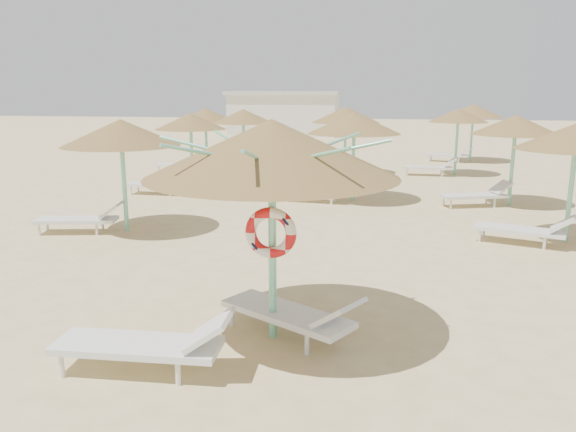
# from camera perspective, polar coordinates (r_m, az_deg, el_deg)

# --- Properties ---
(ground) EXTENTS (120.00, 120.00, 0.00)m
(ground) POSITION_cam_1_polar(r_m,az_deg,el_deg) (8.41, -2.12, -11.02)
(ground) COLOR #DBC286
(ground) RESTS_ON ground
(main_palapa) EXTENTS (3.37, 3.37, 3.02)m
(main_palapa) POSITION_cam_1_polar(r_m,az_deg,el_deg) (7.36, -1.66, 6.79)
(main_palapa) COLOR #7AD4B1
(main_palapa) RESTS_ON ground
(lounger_main_a) EXTENTS (2.21, 0.75, 0.79)m
(lounger_main_a) POSITION_cam_1_polar(r_m,az_deg,el_deg) (7.18, -13.93, -12.45)
(lounger_main_a) COLOR silver
(lounger_main_a) RESTS_ON ground
(lounger_main_b) EXTENTS (2.15, 1.63, 0.77)m
(lounger_main_b) POSITION_cam_1_polar(r_m,az_deg,el_deg) (7.84, 0.66, -9.90)
(lounger_main_b) COLOR silver
(lounger_main_b) RESTS_ON ground
(palapa_field) EXTENTS (20.76, 18.46, 2.72)m
(palapa_field) POSITION_cam_1_polar(r_m,az_deg,el_deg) (18.85, 11.91, 9.17)
(palapa_field) COLOR #7AD4B1
(palapa_field) RESTS_ON ground
(service_hut) EXTENTS (8.40, 4.40, 3.25)m
(service_hut) POSITION_cam_1_polar(r_m,az_deg,el_deg) (43.24, -0.36, 10.42)
(service_hut) COLOR silver
(service_hut) RESTS_ON ground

